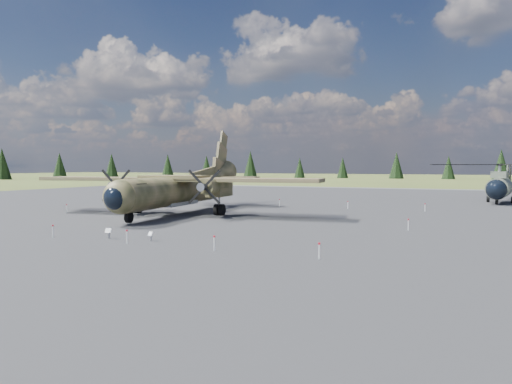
% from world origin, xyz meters
% --- Properties ---
extents(ground, '(500.00, 500.00, 0.00)m').
position_xyz_m(ground, '(0.00, 0.00, 0.00)').
color(ground, '#5B642C').
rests_on(ground, ground).
extents(apron, '(120.00, 120.00, 0.04)m').
position_xyz_m(apron, '(0.00, 10.00, 0.00)').
color(apron, '#5A5B5F').
rests_on(apron, ground).
extents(transport_plane, '(28.68, 25.89, 9.43)m').
position_xyz_m(transport_plane, '(-5.69, 3.84, 2.71)').
color(transport_plane, '#3D3E22').
rests_on(transport_plane, ground).
extents(helicopter_near, '(21.63, 24.01, 4.97)m').
position_xyz_m(helicopter_near, '(23.22, 31.89, 3.53)').
color(helicopter_near, '#666A5C').
rests_on(helicopter_near, ground).
extents(info_placard_left, '(0.44, 0.20, 0.69)m').
position_xyz_m(info_placard_left, '(-0.38, -12.38, 0.46)').
color(info_placard_left, gray).
rests_on(info_placard_left, ground).
extents(info_placard_right, '(0.42, 0.27, 0.61)m').
position_xyz_m(info_placard_right, '(2.71, -12.13, 0.40)').
color(info_placard_right, gray).
rests_on(info_placard_right, ground).
extents(barrier_fence, '(33.12, 29.62, 0.85)m').
position_xyz_m(barrier_fence, '(-0.46, -0.08, 0.51)').
color(barrier_fence, silver).
rests_on(barrier_fence, ground).
extents(treeline, '(305.46, 314.32, 10.89)m').
position_xyz_m(treeline, '(0.50, 3.58, 4.77)').
color(treeline, black).
rests_on(treeline, ground).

